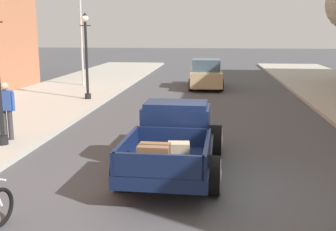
{
  "coord_description": "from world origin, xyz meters",
  "views": [
    {
      "loc": [
        0.36,
        -8.28,
        3.22
      ],
      "look_at": [
        -0.83,
        2.44,
        1.0
      ],
      "focal_mm": 44.2,
      "sensor_mm": 36.0,
      "label": 1
    }
  ],
  "objects_px": {
    "hotrod_truck_navy": "(176,137)",
    "street_lamp_far": "(86,50)",
    "car_background_tan": "(206,75)",
    "pedestrian_sidewalk_left": "(6,107)"
  },
  "relations": [
    {
      "from": "car_background_tan",
      "to": "hotrod_truck_navy",
      "type": "bearing_deg",
      "value": -91.72
    },
    {
      "from": "car_background_tan",
      "to": "pedestrian_sidewalk_left",
      "type": "height_order",
      "value": "pedestrian_sidewalk_left"
    },
    {
      "from": "hotrod_truck_navy",
      "to": "car_background_tan",
      "type": "xyz_separation_m",
      "value": [
        0.43,
        14.13,
        0.01
      ]
    },
    {
      "from": "car_background_tan",
      "to": "street_lamp_far",
      "type": "bearing_deg",
      "value": -134.52
    },
    {
      "from": "hotrod_truck_navy",
      "to": "street_lamp_far",
      "type": "xyz_separation_m",
      "value": [
        -4.85,
        8.77,
        1.63
      ]
    },
    {
      "from": "hotrod_truck_navy",
      "to": "car_background_tan",
      "type": "distance_m",
      "value": 14.14
    },
    {
      "from": "pedestrian_sidewalk_left",
      "to": "street_lamp_far",
      "type": "distance_m",
      "value": 7.42
    },
    {
      "from": "hotrod_truck_navy",
      "to": "street_lamp_far",
      "type": "bearing_deg",
      "value": 118.95
    },
    {
      "from": "hotrod_truck_navy",
      "to": "street_lamp_far",
      "type": "distance_m",
      "value": 10.15
    },
    {
      "from": "car_background_tan",
      "to": "street_lamp_far",
      "type": "height_order",
      "value": "street_lamp_far"
    }
  ]
}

